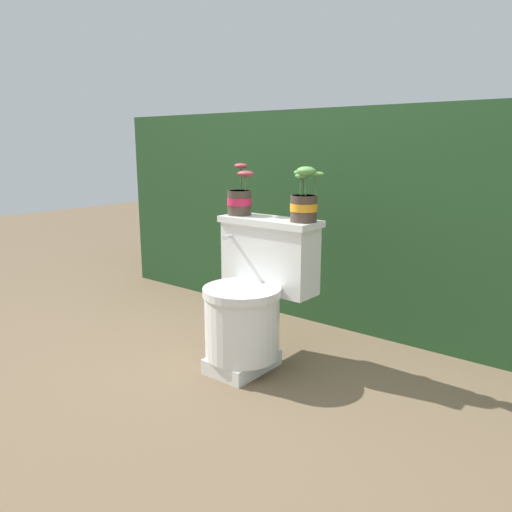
{
  "coord_description": "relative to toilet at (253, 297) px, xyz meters",
  "views": [
    {
      "loc": [
        1.42,
        -1.62,
        1.03
      ],
      "look_at": [
        0.01,
        0.13,
        0.52
      ],
      "focal_mm": 35.0,
      "sensor_mm": 36.0,
      "label": 1
    }
  ],
  "objects": [
    {
      "name": "ground_plane",
      "position": [
        -0.01,
        -0.11,
        -0.33
      ],
      "size": [
        12.0,
        12.0,
        0.0
      ],
      "primitive_type": "plane",
      "color": "brown"
    },
    {
      "name": "hedge_backdrop",
      "position": [
        -0.01,
        1.05,
        0.28
      ],
      "size": [
        3.32,
        0.76,
        1.22
      ],
      "color": "#234723",
      "rests_on": "ground"
    },
    {
      "name": "toilet",
      "position": [
        0.0,
        0.0,
        0.0
      ],
      "size": [
        0.5,
        0.48,
        0.69
      ],
      "color": "white",
      "rests_on": "ground"
    },
    {
      "name": "potted_plant_left",
      "position": [
        -0.18,
        0.12,
        0.44
      ],
      "size": [
        0.14,
        0.12,
        0.25
      ],
      "color": "#47382D",
      "rests_on": "toilet"
    },
    {
      "name": "potted_plant_midleft",
      "position": [
        0.19,
        0.13,
        0.45
      ],
      "size": [
        0.15,
        0.12,
        0.25
      ],
      "color": "#47382D",
      "rests_on": "toilet"
    }
  ]
}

